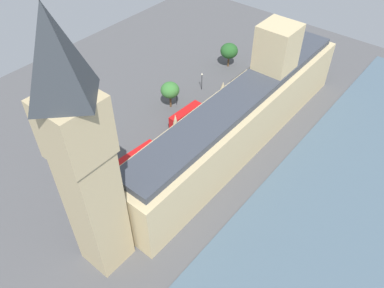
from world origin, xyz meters
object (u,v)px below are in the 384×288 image
(double_decker_bus_trailing, at_px, (137,159))
(street_lamp_under_trees, at_px, (202,78))
(parliament_building, at_px, (244,114))
(plane_tree_kerbside, at_px, (170,90))
(car_white_far_end, at_px, (231,90))
(pedestrian_near_tower, at_px, (177,155))
(pedestrian_by_river_gate, at_px, (115,206))
(clock_tower, at_px, (83,158))
(plane_tree_leading, at_px, (229,51))
(car_yellow_cab_midblock, at_px, (253,73))
(pedestrian_corner, at_px, (260,83))
(double_decker_bus_opposite_hall, at_px, (186,117))
(street_lamp_slot_10, at_px, (177,93))

(double_decker_bus_trailing, distance_m, street_lamp_under_trees, 36.26)
(parliament_building, relative_size, plane_tree_kerbside, 9.68)
(car_white_far_end, distance_m, pedestrian_near_tower, 31.85)
(pedestrian_by_river_gate, relative_size, plane_tree_kerbside, 0.21)
(clock_tower, bearing_deg, plane_tree_leading, -72.98)
(car_yellow_cab_midblock, relative_size, pedestrian_by_river_gate, 2.82)
(pedestrian_by_river_gate, height_order, pedestrian_near_tower, pedestrian_by_river_gate)
(car_yellow_cab_midblock, xyz_separation_m, pedestrian_corner, (-4.76, 3.19, -0.16))
(car_yellow_cab_midblock, xyz_separation_m, plane_tree_kerbside, (9.56, 28.82, 4.82))
(double_decker_bus_opposite_hall, height_order, pedestrian_by_river_gate, double_decker_bus_opposite_hall)
(clock_tower, distance_m, double_decker_bus_opposite_hall, 48.89)
(car_yellow_cab_midblock, bearing_deg, pedestrian_near_tower, -77.09)
(car_white_far_end, xyz_separation_m, plane_tree_leading, (9.29, -11.51, 4.75))
(street_lamp_under_trees, bearing_deg, car_yellow_cab_midblock, -115.87)
(parliament_building, xyz_separation_m, plane_tree_leading, (23.49, -27.19, -2.78))
(parliament_building, bearing_deg, street_lamp_slot_10, -1.56)
(clock_tower, distance_m, double_decker_bus_trailing, 34.12)
(car_yellow_cab_midblock, distance_m, street_lamp_slot_10, 28.54)
(pedestrian_corner, height_order, street_lamp_under_trees, street_lamp_under_trees)
(double_decker_bus_trailing, xyz_separation_m, pedestrian_near_tower, (-5.23, -8.44, -1.88))
(pedestrian_near_tower, bearing_deg, clock_tower, -55.91)
(parliament_building, xyz_separation_m, car_yellow_cab_midblock, (14.07, -27.59, -7.53))
(double_decker_bus_trailing, height_order, plane_tree_kerbside, plane_tree_kerbside)
(car_white_far_end, relative_size, street_lamp_under_trees, 0.73)
(car_yellow_cab_midblock, height_order, plane_tree_kerbside, plane_tree_kerbside)
(double_decker_bus_opposite_hall, height_order, plane_tree_kerbside, plane_tree_kerbside)
(double_decker_bus_opposite_hall, bearing_deg, plane_tree_kerbside, 160.81)
(double_decker_bus_opposite_hall, xyz_separation_m, pedestrian_near_tower, (-6.53, 11.12, -1.88))
(clock_tower, xyz_separation_m, car_yellow_cab_midblock, (12.62, -72.41, -25.85))
(pedestrian_corner, bearing_deg, plane_tree_kerbside, -136.12)
(pedestrian_near_tower, bearing_deg, double_decker_bus_opposite_hall, 140.65)
(plane_tree_kerbside, bearing_deg, pedestrian_near_tower, 136.03)
(car_yellow_cab_midblock, distance_m, car_white_far_end, 11.92)
(clock_tower, height_order, street_lamp_under_trees, clock_tower)
(car_yellow_cab_midblock, xyz_separation_m, double_decker_bus_opposite_hall, (1.11, 32.16, 1.75))
(clock_tower, height_order, double_decker_bus_trailing, clock_tower)
(pedestrian_corner, xyz_separation_m, plane_tree_leading, (14.18, -2.79, 4.91))
(pedestrian_corner, relative_size, street_lamp_slot_10, 0.29)
(double_decker_bus_trailing, xyz_separation_m, plane_tree_kerbside, (9.76, -22.89, 3.07))
(plane_tree_kerbside, bearing_deg, plane_tree_leading, -90.27)
(parliament_building, xyz_separation_m, pedestrian_by_river_gate, (8.77, 36.39, -7.66))
(double_decker_bus_opposite_hall, bearing_deg, car_white_far_end, 89.57)
(double_decker_bus_trailing, bearing_deg, pedestrian_corner, -90.61)
(parliament_building, xyz_separation_m, pedestrian_near_tower, (8.64, 15.68, -7.67))
(pedestrian_by_river_gate, height_order, plane_tree_kerbside, plane_tree_kerbside)
(clock_tower, xyz_separation_m, street_lamp_under_trees, (20.58, -56.00, -22.75))
(plane_tree_kerbside, distance_m, plane_tree_leading, 28.42)
(parliament_building, height_order, plane_tree_leading, parliament_building)
(plane_tree_kerbside, bearing_deg, street_lamp_slot_10, -111.69)
(clock_tower, height_order, plane_tree_leading, clock_tower)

